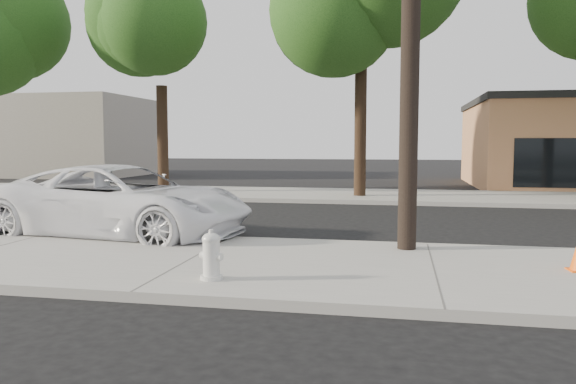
% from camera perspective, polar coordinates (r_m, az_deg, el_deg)
% --- Properties ---
extents(ground, '(120.00, 120.00, 0.00)m').
position_cam_1_polar(ground, '(13.80, -3.35, -3.77)').
color(ground, black).
rests_on(ground, ground).
extents(near_sidewalk, '(90.00, 4.40, 0.15)m').
position_cam_1_polar(near_sidewalk, '(9.75, -9.78, -7.07)').
color(near_sidewalk, gray).
rests_on(near_sidewalk, ground).
extents(far_sidewalk, '(90.00, 5.00, 0.15)m').
position_cam_1_polar(far_sidewalk, '(22.06, 2.22, -0.28)').
color(far_sidewalk, gray).
rests_on(far_sidewalk, ground).
extents(curb_near, '(90.00, 0.12, 0.16)m').
position_cam_1_polar(curb_near, '(11.79, -5.93, -4.93)').
color(curb_near, '#9E9B93').
rests_on(curb_near, ground).
extents(building_far, '(14.00, 8.00, 5.00)m').
position_cam_1_polar(building_far, '(40.64, -24.08, 5.13)').
color(building_far, gray).
rests_on(building_far, ground).
extents(tree_b, '(4.34, 4.20, 8.45)m').
position_cam_1_polar(tree_b, '(23.53, -12.51, 14.79)').
color(tree_b, black).
rests_on(tree_b, far_sidewalk).
extents(tree_c, '(4.96, 4.80, 9.55)m').
position_cam_1_polar(tree_c, '(21.41, 8.07, 17.92)').
color(tree_c, black).
rests_on(tree_c, far_sidewalk).
extents(police_cruiser, '(6.14, 3.41, 1.62)m').
position_cam_1_polar(police_cruiser, '(12.96, -16.54, -0.92)').
color(police_cruiser, white).
rests_on(police_cruiser, ground).
extents(fire_hydrant, '(0.36, 0.33, 0.68)m').
position_cam_1_polar(fire_hydrant, '(8.16, -7.79, -6.54)').
color(fire_hydrant, silver).
rests_on(fire_hydrant, near_sidewalk).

